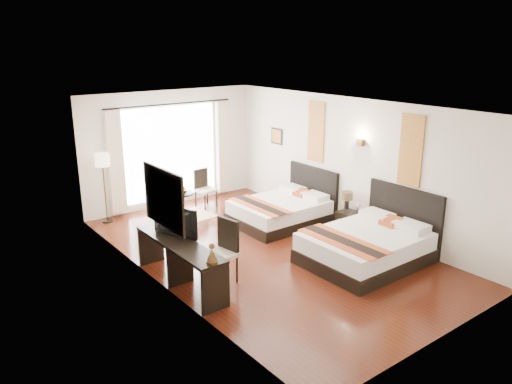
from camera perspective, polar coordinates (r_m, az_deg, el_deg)
floor at (r=9.72m, az=1.18°, el=-6.79°), size 4.50×7.50×0.01m
ceiling at (r=8.97m, az=1.29°, el=9.79°), size 4.50×7.50×0.02m
wall_headboard at (r=10.75m, az=10.65°, el=3.15°), size 0.01×7.50×2.80m
wall_desk at (r=8.10m, az=-11.29°, el=-1.41°), size 0.01×7.50×2.80m
wall_window at (r=12.31m, az=-9.74°, el=4.93°), size 4.50×0.01×2.80m
wall_entry at (r=6.89m, az=21.14°, el=-5.55°), size 4.50×0.01×2.80m
window_glass at (r=12.32m, az=-9.68°, el=4.46°), size 2.40×0.02×2.20m
sheer_curtain at (r=12.27m, az=-9.55°, el=4.41°), size 2.30×0.02×2.10m
drape_left at (r=11.65m, az=-15.75°, el=3.25°), size 0.35×0.14×2.35m
drape_right at (r=12.96m, az=-3.79°, el=5.18°), size 0.35×0.14×2.35m
art_panel_near at (r=9.71m, az=17.29°, el=4.55°), size 0.03×0.50×1.35m
art_panel_far at (r=11.32m, az=6.87°, el=6.85°), size 0.03×0.50×1.35m
wall_sconce at (r=10.40m, az=11.85°, el=5.56°), size 0.10×0.14×0.14m
mirror_frame at (r=7.88m, az=-10.51°, el=-0.72°), size 0.04×1.25×0.95m
mirror_glass at (r=7.89m, az=-10.35°, el=-0.69°), size 0.01×1.12×0.82m
bed_near at (r=9.40m, az=12.74°, el=-5.91°), size 2.20×1.72×1.24m
bed_far at (r=11.12m, az=3.09°, el=-2.04°), size 2.03×1.58×1.14m
nightstand at (r=10.71m, az=10.62°, el=-3.45°), size 0.39×0.48×0.46m
table_lamp at (r=10.66m, az=10.37°, el=-0.56°), size 0.23×0.23×0.37m
vase at (r=10.49m, az=11.56°, el=-1.95°), size 0.18×0.18×0.14m
console_desk at (r=8.40m, az=-8.68°, el=-8.08°), size 0.50×2.20×0.76m
television at (r=8.38m, az=-9.63°, el=-3.47°), size 0.45×0.88×0.52m
bronze_figurine at (r=7.40m, az=-5.06°, el=-7.12°), size 0.21×0.21×0.28m
desk_chair at (r=8.43m, az=-4.13°, el=-8.20°), size 0.58×0.58×1.08m
floor_lamp at (r=11.35m, az=-17.15°, el=3.01°), size 0.32×0.32×1.57m
side_table at (r=11.56m, az=-8.41°, el=-1.47°), size 0.51×0.51×0.59m
fruit_bowl at (r=11.50m, az=-8.39°, el=0.10°), size 0.24×0.24×0.06m
window_chair at (r=12.23m, az=-5.78°, el=-0.41°), size 0.48×0.48×0.93m
jute_rug at (r=11.58m, az=-8.22°, el=-2.93°), size 1.41×1.04×0.01m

